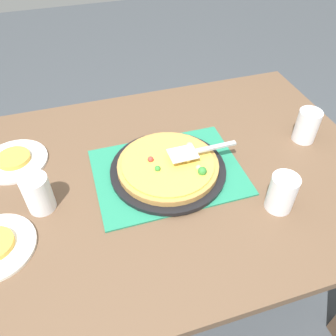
# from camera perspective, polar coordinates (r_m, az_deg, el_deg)

# --- Properties ---
(ground_plane) EXTENTS (8.00, 8.00, 0.00)m
(ground_plane) POSITION_cam_1_polar(r_m,az_deg,el_deg) (1.75, 0.00, -18.49)
(ground_plane) COLOR #3D4247
(dining_table) EXTENTS (1.40, 1.00, 0.75)m
(dining_table) POSITION_cam_1_polar(r_m,az_deg,el_deg) (1.21, 0.00, -4.39)
(dining_table) COLOR brown
(dining_table) RESTS_ON ground_plane
(placemat) EXTENTS (0.48, 0.36, 0.01)m
(placemat) POSITION_cam_1_polar(r_m,az_deg,el_deg) (1.13, 0.00, -0.62)
(placemat) COLOR #237F5B
(placemat) RESTS_ON dining_table
(pizza_pan) EXTENTS (0.38, 0.38, 0.01)m
(pizza_pan) POSITION_cam_1_polar(r_m,az_deg,el_deg) (1.12, 0.00, -0.26)
(pizza_pan) COLOR black
(pizza_pan) RESTS_ON placemat
(pizza) EXTENTS (0.33, 0.33, 0.05)m
(pizza) POSITION_cam_1_polar(r_m,az_deg,el_deg) (1.11, 0.09, 0.49)
(pizza) COLOR #B78442
(pizza) RESTS_ON pizza_pan
(plate_far_right) EXTENTS (0.22, 0.22, 0.01)m
(plate_far_right) POSITION_cam_1_polar(r_m,az_deg,el_deg) (1.28, -24.18, 1.07)
(plate_far_right) COLOR white
(plate_far_right) RESTS_ON dining_table
(served_slice_right) EXTENTS (0.11, 0.11, 0.02)m
(served_slice_right) POSITION_cam_1_polar(r_m,az_deg,el_deg) (1.27, -24.35, 1.50)
(served_slice_right) COLOR gold
(served_slice_right) RESTS_ON plate_far_right
(cup_near) EXTENTS (0.08, 0.08, 0.12)m
(cup_near) POSITION_cam_1_polar(r_m,az_deg,el_deg) (1.32, 22.13, 6.54)
(cup_near) COLOR white
(cup_near) RESTS_ON dining_table
(cup_far) EXTENTS (0.08, 0.08, 0.12)m
(cup_far) POSITION_cam_1_polar(r_m,az_deg,el_deg) (1.06, -20.85, -4.00)
(cup_far) COLOR white
(cup_far) RESTS_ON dining_table
(cup_corner) EXTENTS (0.08, 0.08, 0.12)m
(cup_corner) POSITION_cam_1_polar(r_m,az_deg,el_deg) (1.04, 18.44, -3.96)
(cup_corner) COLOR white
(cup_corner) RESTS_ON dining_table
(pizza_server) EXTENTS (0.23, 0.07, 0.01)m
(pizza_server) POSITION_cam_1_polar(r_m,az_deg,el_deg) (1.11, 4.79, 2.93)
(pizza_server) COLOR silver
(pizza_server) RESTS_ON pizza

